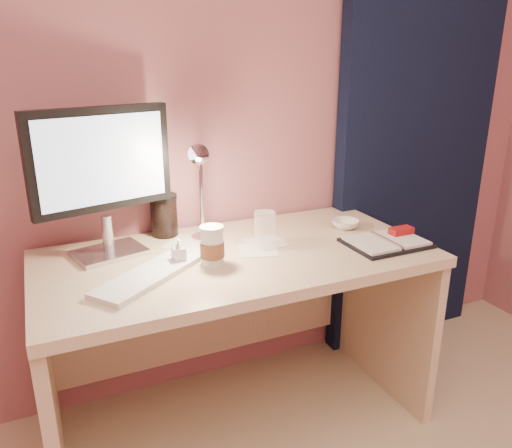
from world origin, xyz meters
name	(u,v)px	position (x,y,z in m)	size (l,w,h in m)	color
room	(402,117)	(0.95, 1.69, 1.14)	(3.50, 3.50, 3.50)	#C6B28E
desk	(231,301)	(0.00, 1.45, 0.50)	(1.40, 0.70, 0.73)	beige
monitor	(101,170)	(-0.42, 1.55, 1.04)	(0.48, 0.23, 0.52)	silver
keyboard	(153,273)	(-0.32, 1.31, 0.74)	(0.45, 0.13, 0.02)	white
planner	(387,241)	(0.55, 1.23, 0.74)	(0.30, 0.22, 0.05)	black
paper_a	(266,242)	(0.14, 1.43, 0.73)	(0.13, 0.13, 0.00)	silver
paper_b	(258,250)	(0.08, 1.37, 0.73)	(0.14, 0.14, 0.00)	silver
paper_c	(190,243)	(-0.13, 1.54, 0.73)	(0.17, 0.17, 0.00)	silver
coffee_cup	(212,246)	(-0.11, 1.33, 0.79)	(0.08, 0.08, 0.13)	silver
clear_cup	(265,230)	(0.11, 1.39, 0.80)	(0.08, 0.08, 0.14)	white
bowl	(345,224)	(0.51, 1.45, 0.75)	(0.11, 0.11, 0.03)	silver
lotion_bottle	(179,252)	(-0.22, 1.37, 0.78)	(0.04, 0.04, 0.09)	silver
dark_jar	(164,217)	(-0.19, 1.68, 0.80)	(0.10, 0.10, 0.15)	black
desk_lamp	(218,182)	(-0.03, 1.47, 0.98)	(0.15, 0.24, 0.39)	silver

